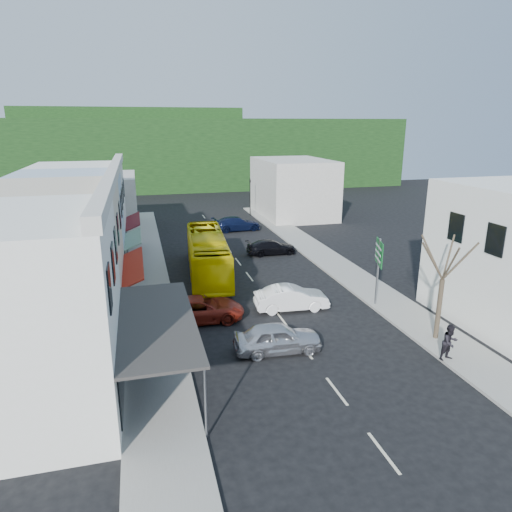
% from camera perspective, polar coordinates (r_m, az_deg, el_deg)
% --- Properties ---
extents(ground, '(120.00, 120.00, 0.00)m').
position_cam_1_polar(ground, '(27.62, 3.16, -7.78)').
color(ground, black).
rests_on(ground, ground).
extents(sidewalk_left, '(3.00, 52.00, 0.15)m').
position_cam_1_polar(sidewalk_left, '(35.79, -13.37, -2.38)').
color(sidewalk_left, gray).
rests_on(sidewalk_left, ground).
extents(sidewalk_right, '(3.00, 52.00, 0.15)m').
position_cam_1_polar(sidewalk_right, '(38.92, 9.24, -0.63)').
color(sidewalk_right, gray).
rests_on(sidewalk_right, ground).
extents(shopfront_row, '(8.25, 30.00, 8.00)m').
position_cam_1_polar(shopfront_row, '(30.25, -23.04, 1.09)').
color(shopfront_row, silver).
rests_on(shopfront_row, ground).
extents(distant_block_left, '(8.00, 10.00, 6.00)m').
position_cam_1_polar(distant_block_left, '(51.83, -19.15, 6.22)').
color(distant_block_left, '#B7B2A8').
rests_on(distant_block_left, ground).
extents(distant_block_right, '(8.00, 12.00, 7.00)m').
position_cam_1_polar(distant_block_right, '(57.70, 4.63, 8.50)').
color(distant_block_right, '#B7B2A8').
rests_on(distant_block_right, ground).
extents(hillside, '(80.00, 26.00, 14.00)m').
position_cam_1_polar(hillside, '(89.43, -10.77, 13.09)').
color(hillside, black).
rests_on(hillside, ground).
extents(bus, '(3.48, 11.77, 3.10)m').
position_cam_1_polar(bus, '(35.01, -6.09, 0.10)').
color(bus, yellow).
rests_on(bus, ground).
extents(car_silver, '(4.48, 2.02, 1.40)m').
position_cam_1_polar(car_silver, '(23.57, 2.71, -10.32)').
color(car_silver, silver).
rests_on(car_silver, ground).
extents(car_white, '(4.51, 2.09, 1.40)m').
position_cam_1_polar(car_white, '(28.67, 4.43, -5.36)').
color(car_white, white).
rests_on(car_white, ground).
extents(car_red, '(4.67, 2.07, 1.40)m').
position_cam_1_polar(car_red, '(27.21, -7.06, -6.66)').
color(car_red, maroon).
rests_on(car_red, ground).
extents(car_black_near, '(4.52, 1.89, 1.40)m').
position_cam_1_polar(car_black_near, '(40.58, 1.95, 1.20)').
color(car_black_near, black).
rests_on(car_black_near, ground).
extents(car_navy_far, '(4.65, 2.26, 1.40)m').
position_cam_1_polar(car_navy_far, '(49.64, -2.44, 3.99)').
color(car_navy_far, black).
rests_on(car_navy_far, ground).
extents(pedestrian_left, '(0.58, 0.70, 1.70)m').
position_cam_1_polar(pedestrian_left, '(26.72, -14.93, -6.86)').
color(pedestrian_left, black).
rests_on(pedestrian_left, sidewalk_left).
extents(pedestrian_right, '(0.76, 0.55, 1.70)m').
position_cam_1_polar(pedestrian_right, '(24.31, 23.06, -10.05)').
color(pedestrian_right, black).
rests_on(pedestrian_right, sidewalk_right).
extents(direction_sign, '(1.42, 2.13, 4.44)m').
position_cam_1_polar(direction_sign, '(29.57, 14.95, -2.07)').
color(direction_sign, '#0C591F').
rests_on(direction_sign, ground).
extents(street_tree, '(3.80, 3.80, 6.90)m').
position_cam_1_polar(street_tree, '(25.57, 22.27, -2.74)').
color(street_tree, '#382D22').
rests_on(street_tree, ground).
extents(traffic_signal, '(0.98, 1.19, 4.65)m').
position_cam_1_polar(traffic_signal, '(57.68, -0.74, 7.37)').
color(traffic_signal, black).
rests_on(traffic_signal, ground).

